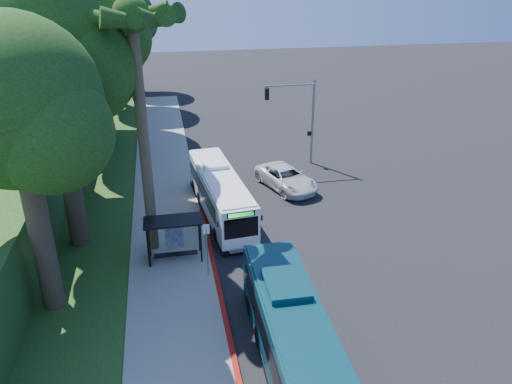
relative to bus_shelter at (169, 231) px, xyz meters
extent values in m
plane|color=black|center=(7.26, 2.86, -1.81)|extent=(140.00, 140.00, 0.00)
cube|color=gray|center=(-0.04, 2.86, -1.75)|extent=(4.50, 70.00, 0.12)
cube|color=#9E1711|center=(2.26, -1.14, -1.74)|extent=(0.25, 30.00, 0.13)
cube|color=#234719|center=(-5.74, 7.86, -1.78)|extent=(8.00, 70.00, 0.06)
cube|color=black|center=(0.26, -0.14, 0.69)|extent=(3.20, 1.50, 0.10)
cube|color=black|center=(-1.19, -0.14, -0.61)|extent=(0.06, 1.30, 2.20)
cube|color=navy|center=(0.26, 0.56, -0.56)|extent=(1.00, 0.12, 1.70)
cube|color=black|center=(0.26, -0.24, -1.36)|extent=(2.40, 0.40, 0.06)
cube|color=black|center=(-1.14, 0.46, -0.61)|extent=(0.08, 0.08, 2.40)
cube|color=black|center=(1.66, 0.46, -0.61)|extent=(0.08, 0.08, 2.40)
cube|color=black|center=(-1.14, -0.74, -0.61)|extent=(0.08, 0.08, 2.40)
cube|color=black|center=(1.66, -0.74, -0.61)|extent=(0.08, 0.08, 2.40)
cylinder|color=gray|center=(1.86, -2.14, -0.31)|extent=(0.06, 0.06, 3.00)
cube|color=white|center=(1.86, -2.14, 1.09)|extent=(0.35, 0.04, 0.55)
cylinder|color=gray|center=(12.06, 12.86, 1.69)|extent=(0.20, 0.20, 7.00)
cylinder|color=gray|center=(10.06, 12.86, 4.79)|extent=(4.00, 0.14, 0.14)
cube|color=black|center=(8.26, 12.86, 4.19)|extent=(0.30, 0.30, 0.90)
cube|color=black|center=(11.81, 12.86, 0.79)|extent=(0.25, 0.25, 0.35)
cylinder|color=#4C3F2D|center=(-0.94, 1.36, 4.69)|extent=(0.60, 0.60, 13.00)
sphere|color=#15350E|center=(-0.94, 1.36, 11.19)|extent=(1.80, 1.80, 1.80)
cylinder|color=#382B1E|center=(-5.24, 2.86, 3.44)|extent=(1.10, 1.10, 10.50)
sphere|color=#15350E|center=(-5.24, 2.86, 9.89)|extent=(8.00, 8.00, 8.00)
sphere|color=#15350E|center=(-3.64, 1.66, 8.69)|extent=(5.60, 5.60, 5.60)
sphere|color=#15350E|center=(-6.64, 4.26, 8.99)|extent=(5.20, 5.20, 5.20)
cylinder|color=#382B1E|center=(-6.24, 10.86, 4.14)|extent=(1.18, 1.18, 11.90)
sphere|color=#15350E|center=(-4.24, 9.36, 10.09)|extent=(7.00, 7.00, 7.00)
sphere|color=#15350E|center=(-7.99, 12.61, 10.43)|extent=(6.50, 6.50, 6.50)
cylinder|color=#382B1E|center=(-4.74, 18.86, 3.09)|extent=(1.06, 1.06, 9.80)
sphere|color=#15350E|center=(-4.74, 18.86, 9.11)|extent=(8.40, 8.40, 8.40)
sphere|color=#15350E|center=(-3.06, 17.60, 7.99)|extent=(5.88, 5.88, 5.88)
sphere|color=#15350E|center=(-6.21, 20.33, 8.27)|extent=(5.46, 5.46, 5.46)
cylinder|color=#382B1E|center=(-6.74, 26.86, 3.79)|extent=(1.14, 1.14, 11.20)
sphere|color=#15350E|center=(-4.82, 25.42, 9.39)|extent=(6.72, 6.72, 6.72)
sphere|color=#15350E|center=(-8.42, 28.54, 9.71)|extent=(6.24, 6.24, 6.24)
cylinder|color=#382B1E|center=(-4.24, 34.86, 2.74)|extent=(1.02, 1.02, 9.10)
sphere|color=#15350E|center=(-4.24, 34.86, 8.33)|extent=(8.00, 8.00, 8.00)
sphere|color=#15350E|center=(-2.64, 33.66, 7.29)|extent=(5.60, 5.60, 5.60)
sphere|color=#15350E|center=(-5.64, 36.26, 7.55)|extent=(5.20, 5.20, 5.20)
cylinder|color=#382B1E|center=(-3.24, 42.86, 2.39)|extent=(0.98, 0.98, 8.40)
sphere|color=#15350E|center=(-3.24, 42.86, 7.55)|extent=(7.00, 7.00, 7.00)
sphere|color=#15350E|center=(-1.84, 41.81, 6.59)|extent=(4.90, 4.90, 4.90)
sphere|color=#15350E|center=(-4.47, 44.08, 6.83)|extent=(4.55, 4.55, 4.55)
cylinder|color=#382B1E|center=(-5.74, -3.14, 2.74)|extent=(1.02, 1.02, 9.10)
sphere|color=#15350E|center=(-5.74, -3.14, 8.33)|extent=(7.20, 7.20, 7.20)
sphere|color=#15350E|center=(-4.30, -4.22, 7.29)|extent=(5.04, 5.04, 5.04)
cube|color=white|center=(3.46, 4.93, -0.24)|extent=(3.26, 10.73, 2.51)
cube|color=black|center=(3.46, 4.93, -1.54)|extent=(3.29, 10.79, 0.31)
cube|color=black|center=(3.41, 5.37, 0.00)|extent=(3.09, 8.43, 0.97)
cube|color=black|center=(3.96, -0.28, -0.05)|extent=(1.98, 0.30, 1.23)
cube|color=black|center=(2.95, 10.15, 0.04)|extent=(1.80, 0.28, 0.88)
cube|color=#19E533|center=(3.96, -0.29, 0.79)|extent=(1.46, 0.23, 0.25)
cube|color=white|center=(3.46, 4.93, 1.06)|extent=(3.03, 10.19, 0.11)
cube|color=white|center=(3.28, 6.69, 1.21)|extent=(1.78, 2.34, 0.31)
cylinder|color=black|center=(2.77, 1.47, -1.37)|extent=(0.35, 0.90, 0.88)
cylinder|color=black|center=(4.80, 1.67, -1.37)|extent=(0.35, 0.90, 0.88)
cylinder|color=black|center=(2.05, 8.83, -1.37)|extent=(0.35, 0.90, 0.88)
cylinder|color=black|center=(4.08, 9.03, -1.37)|extent=(0.35, 0.90, 0.88)
cube|color=#0B333C|center=(4.53, -9.85, -0.15)|extent=(2.52, 11.23, 2.66)
cube|color=black|center=(4.53, -9.85, -1.53)|extent=(2.55, 11.29, 0.33)
cube|color=black|center=(4.54, -9.39, 0.11)|extent=(2.55, 8.77, 1.03)
cube|color=black|center=(4.60, -4.30, 0.15)|extent=(1.91, 0.14, 0.93)
cube|color=#0B333C|center=(4.53, -9.85, 1.23)|extent=(2.33, 10.67, 0.11)
cube|color=#0B333C|center=(4.55, -7.98, 1.39)|extent=(1.70, 2.36, 0.33)
cylinder|color=black|center=(3.51, -5.58, -1.34)|extent=(0.29, 0.94, 0.93)
cylinder|color=black|center=(5.66, -5.61, -1.34)|extent=(0.29, 0.94, 0.93)
imported|color=silver|center=(8.78, 8.29, -1.02)|extent=(4.31, 6.21, 1.57)
camera|label=1|loc=(0.07, -24.47, 13.44)|focal=35.00mm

